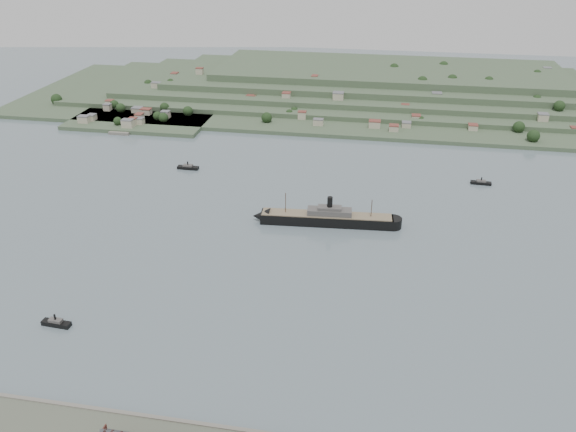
# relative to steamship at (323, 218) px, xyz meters

# --- Properties ---
(ground) EXTENTS (1400.00, 1400.00, 0.00)m
(ground) POSITION_rel_steamship_xyz_m (-26.77, -45.61, -4.79)
(ground) COLOR slate
(ground) RESTS_ON ground
(far_peninsula) EXTENTS (760.00, 309.00, 30.00)m
(far_peninsula) POSITION_rel_steamship_xyz_m (1.14, 347.49, 7.09)
(far_peninsula) COLOR #30442D
(far_peninsula) RESTS_ON ground
(steamship) EXTENTS (108.24, 19.77, 25.95)m
(steamship) POSITION_rel_steamship_xyz_m (0.00, 0.00, 0.00)
(steamship) COLOR black
(steamship) RESTS_ON ground
(tugboat) EXTENTS (16.49, 5.33, 7.32)m
(tugboat) POSITION_rel_steamship_xyz_m (-128.07, -141.49, -3.01)
(tugboat) COLOR black
(tugboat) RESTS_ON ground
(ferry_west) EXTENTS (19.08, 5.52, 7.13)m
(ferry_west) POSITION_rel_steamship_xyz_m (-130.67, 81.67, -3.07)
(ferry_west) COLOR black
(ferry_west) RESTS_ON ground
(ferry_east) EXTENTS (17.01, 5.56, 6.29)m
(ferry_east) POSITION_rel_steamship_xyz_m (122.13, 93.14, -3.28)
(ferry_east) COLOR black
(ferry_east) RESTS_ON ground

